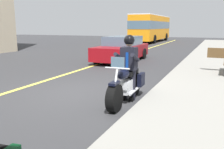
{
  "coord_description": "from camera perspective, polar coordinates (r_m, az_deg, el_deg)",
  "views": [
    {
      "loc": [
        6.05,
        3.68,
        1.95
      ],
      "look_at": [
        0.47,
        1.26,
        0.75
      ],
      "focal_mm": 39.14,
      "sensor_mm": 36.0,
      "label": 1
    }
  ],
  "objects": [
    {
      "name": "bus_near",
      "position": [
        32.03,
        9.18,
        10.91
      ],
      "size": [
        11.05,
        2.7,
        3.3
      ],
      "color": "orange",
      "rests_on": "ground_plane"
    },
    {
      "name": "lane_center_stripe",
      "position": [
        8.53,
        -19.26,
        -2.66
      ],
      "size": [
        60.0,
        0.16,
        0.01
      ],
      "primitive_type": "cube",
      "color": "#E5DB4C",
      "rests_on": "ground_plane"
    },
    {
      "name": "motorcycle_main",
      "position": [
        6.38,
        3.37,
        -2.44
      ],
      "size": [
        2.21,
        0.62,
        1.26
      ],
      "color": "black",
      "rests_on": "ground_plane"
    },
    {
      "name": "rider_main",
      "position": [
        6.45,
        3.94,
        2.98
      ],
      "size": [
        0.63,
        0.55,
        1.74
      ],
      "color": "black",
      "rests_on": "ground_plane"
    },
    {
      "name": "car_silver",
      "position": [
        13.93,
        2.38,
        5.97
      ],
      "size": [
        4.6,
        1.92,
        1.4
      ],
      "color": "maroon",
      "rests_on": "ground_plane"
    },
    {
      "name": "ground_plane",
      "position": [
        7.35,
        -7.64,
        -4.33
      ],
      "size": [
        80.0,
        80.0,
        0.0
      ],
      "primitive_type": "plane",
      "color": "#333335"
    }
  ]
}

